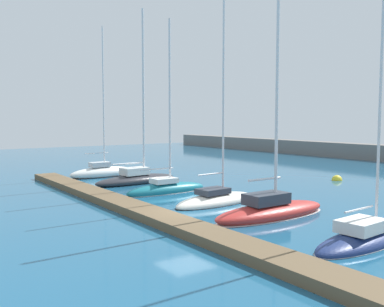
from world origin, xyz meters
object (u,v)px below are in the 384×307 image
Objects in this scene: sailboat_ivory_fourth at (217,200)px; sailboat_red_fifth at (271,209)px; sailboat_white_nearest at (103,172)px; sailboat_charcoal_second at (136,177)px; sailboat_teal_third at (167,188)px; sailboat_navy_sixth at (365,238)px; mooring_buoy_yellow at (337,180)px.

sailboat_red_fifth is (4.63, 0.03, 0.22)m from sailboat_ivory_fourth.
sailboat_white_nearest is 0.96× the size of sailboat_charcoal_second.
sailboat_red_fifth is (20.32, 0.74, 0.03)m from sailboat_white_nearest.
sailboat_red_fifth reaches higher than sailboat_white_nearest.
sailboat_navy_sixth is (15.45, 0.28, -0.12)m from sailboat_teal_third.
sailboat_red_fifth is 16.43× the size of mooring_buoy_yellow.
sailboat_white_nearest is 1.01× the size of sailboat_ivory_fourth.
mooring_buoy_yellow is (13.64, 15.32, -0.42)m from sailboat_white_nearest.
mooring_buoy_yellow is (3.01, 15.14, -0.37)m from sailboat_teal_third.
sailboat_charcoal_second reaches higher than sailboat_white_nearest.
sailboat_white_nearest reaches higher than sailboat_ivory_fourth.
sailboat_white_nearest is at bearing 87.23° from sailboat_ivory_fourth.
sailboat_ivory_fourth reaches higher than mooring_buoy_yellow.
sailboat_teal_third is at bearing -99.71° from sailboat_charcoal_second.
sailboat_teal_third is 9.70m from sailboat_red_fifth.
sailboat_teal_third is 15.44m from mooring_buoy_yellow.
sailboat_ivory_fourth is at bearing 90.33° from sailboat_red_fifth.
mooring_buoy_yellow is (-2.05, 14.61, -0.23)m from sailboat_ivory_fourth.
sailboat_teal_third is (10.63, 0.17, -0.05)m from sailboat_white_nearest.
sailboat_ivory_fourth is 0.99× the size of sailboat_navy_sixth.
sailboat_white_nearest reaches higher than mooring_buoy_yellow.
sailboat_charcoal_second reaches higher than sailboat_ivory_fourth.
sailboat_teal_third is at bearing -101.24° from mooring_buoy_yellow.
sailboat_white_nearest is at bearing 90.66° from sailboat_charcoal_second.
sailboat_white_nearest is 5.37m from sailboat_charcoal_second.
sailboat_charcoal_second is (5.34, 0.57, 0.09)m from sailboat_white_nearest.
sailboat_ivory_fourth is at bearing -82.01° from mooring_buoy_yellow.
sailboat_ivory_fourth is at bearing -94.66° from sailboat_charcoal_second.
sailboat_teal_third is 15.45m from sailboat_navy_sixth.
sailboat_white_nearest is 1.10× the size of sailboat_teal_third.
sailboat_red_fifth is at bearing -89.78° from sailboat_white_nearest.
sailboat_teal_third reaches higher than mooring_buoy_yellow.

